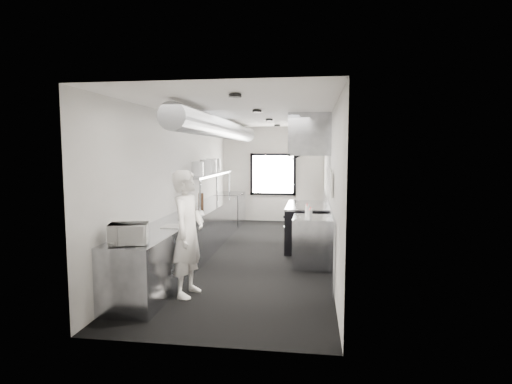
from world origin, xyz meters
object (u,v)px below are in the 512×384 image
(small_plate, at_px, (183,219))
(squeeze_bottle_b, at_px, (311,214))
(squeeze_bottle_e, at_px, (307,209))
(plate_stack_b, at_px, (206,167))
(far_work_table, at_px, (230,209))
(plate_stack_c, at_px, (211,166))
(pass_shelf, at_px, (208,175))
(deli_tub_b, at_px, (140,230))
(knife_block, at_px, (201,199))
(line_cook, at_px, (188,233))
(cutting_board, at_px, (193,213))
(plate_stack_a, at_px, (198,169))
(bottle_station, at_px, (311,241))
(range, at_px, (306,226))
(squeeze_bottle_a, at_px, (309,215))
(plate_stack_d, at_px, (216,165))
(microwave, at_px, (129,234))
(squeeze_bottle_d, at_px, (307,211))
(deli_tub_a, at_px, (132,232))
(exhaust_hood, at_px, (310,137))
(prep_counter, at_px, (192,236))
(squeeze_bottle_c, at_px, (307,211))

(small_plate, distance_m, squeeze_bottle_b, 2.23)
(squeeze_bottle_e, bearing_deg, plate_stack_b, 153.71)
(far_work_table, relative_size, plate_stack_c, 3.50)
(pass_shelf, relative_size, deli_tub_b, 24.29)
(small_plate, xyz_separation_m, knife_block, (-0.22, 1.91, 0.12))
(line_cook, relative_size, cutting_board, 3.35)
(cutting_board, height_order, plate_stack_a, plate_stack_a)
(small_plate, distance_m, plate_stack_c, 2.68)
(bottle_station, bearing_deg, far_work_table, 120.53)
(range, relative_size, knife_block, 6.25)
(squeeze_bottle_a, bearing_deg, plate_stack_d, 130.96)
(small_plate, bearing_deg, range, 43.82)
(range, bearing_deg, cutting_board, -147.53)
(bottle_station, distance_m, cutting_board, 2.27)
(microwave, xyz_separation_m, plate_stack_c, (-0.03, 4.45, 0.71))
(squeeze_bottle_d, bearing_deg, plate_stack_a, 161.34)
(microwave, bearing_deg, deli_tub_a, 94.01)
(far_work_table, xyz_separation_m, squeeze_bottle_e, (2.22, -3.58, 0.54))
(squeeze_bottle_b, bearing_deg, knife_block, 148.11)
(exhaust_hood, xyz_separation_m, prep_counter, (-2.25, -1.20, -1.94))
(prep_counter, bearing_deg, cutting_board, -61.86)
(prep_counter, bearing_deg, squeeze_bottle_e, 3.19)
(plate_stack_a, distance_m, squeeze_bottle_d, 2.53)
(bottle_station, bearing_deg, plate_stack_d, 134.27)
(bottle_station, height_order, small_plate, small_plate)
(prep_counter, height_order, pass_shelf, pass_shelf)
(far_work_table, relative_size, plate_stack_d, 3.56)
(line_cook, xyz_separation_m, squeeze_bottle_a, (1.72, 1.52, 0.07))
(small_plate, relative_size, squeeze_bottle_a, 1.20)
(squeeze_bottle_c, bearing_deg, bottle_station, -24.33)
(deli_tub_b, relative_size, cutting_board, 0.23)
(range, relative_size, deli_tub_b, 12.96)
(squeeze_bottle_e, bearing_deg, range, 91.54)
(plate_stack_a, bearing_deg, plate_stack_d, 88.55)
(bottle_station, relative_size, deli_tub_a, 6.62)
(pass_shelf, relative_size, plate_stack_b, 9.03)
(deli_tub_b, bearing_deg, plate_stack_b, 87.60)
(deli_tub_b, distance_m, plate_stack_c, 3.83)
(microwave, xyz_separation_m, cutting_board, (0.08, 2.56, -0.12))
(deli_tub_a, xyz_separation_m, squeeze_bottle_b, (2.48, 1.83, 0.04))
(bottle_station, bearing_deg, pass_shelf, 144.01)
(line_cook, xyz_separation_m, plate_stack_b, (-0.57, 3.21, 0.83))
(deli_tub_a, bearing_deg, small_plate, 78.35)
(deli_tub_a, bearing_deg, knife_block, 88.75)
(squeeze_bottle_a, bearing_deg, deli_tub_b, -147.59)
(line_cook, xyz_separation_m, small_plate, (-0.45, 1.17, -0.00))
(deli_tub_a, relative_size, squeeze_bottle_a, 0.85)
(plate_stack_c, bearing_deg, squeeze_bottle_a, -43.73)
(squeeze_bottle_b, bearing_deg, cutting_board, 173.75)
(prep_counter, relative_size, small_plate, 31.05)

